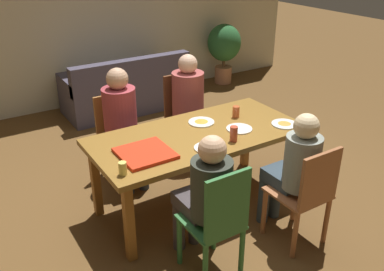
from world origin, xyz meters
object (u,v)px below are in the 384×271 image
Objects in this scene: person_0 at (122,118)px; drinking_glass_0 at (236,112)px; person_2 at (205,192)px; person_3 at (190,100)px; drinking_glass_1 at (234,134)px; potted_plant at (224,46)px; person_1 at (294,166)px; plate_2 at (239,129)px; chair_2 at (218,222)px; chair_1 at (306,193)px; plate_3 at (201,122)px; chair_0 at (119,136)px; couch at (126,91)px; plate_0 at (284,124)px; drinking_glass_2 at (123,168)px; dining_table at (198,141)px; chair_3 at (184,114)px; pizza_box_0 at (145,153)px; plate_1 at (207,148)px.

person_0 reaches higher than drinking_glass_0.
person_2 is 1.74m from person_3.
potted_plant reaches higher than drinking_glass_1.
person_0 is at bearing 117.93° from person_1.
plate_2 is at bearing 40.36° from drinking_glass_1.
chair_2 is 7.08× the size of drinking_glass_1.
chair_1 is 1.18m from plate_3.
chair_1 is (0.82, -1.84, 0.03)m from chair_0.
plate_2 is 3.60m from potted_plant.
plate_3 is at bearing -52.57° from chair_0.
couch is at bearing 89.89° from chair_1.
person_3 reaches higher than person_2.
person_2 is at bearing -159.54° from plate_0.
drinking_glass_2 is (-0.46, -1.07, 0.09)m from person_0.
drinking_glass_2 is (-1.64, -0.03, 0.04)m from plate_0.
dining_table is 0.25m from plate_3.
person_0 is 1.21m from drinking_glass_1.
person_0 is 1.27× the size of chair_2.
chair_1 is 6.75× the size of drinking_glass_1.
plate_3 is at bearing 92.65° from drinking_glass_1.
dining_table is at bearing -117.47° from person_3.
chair_3 reaches higher than drinking_glass_2.
drinking_glass_1 reaches higher than pizza_box_0.
person_1 is (0.82, -1.55, -0.05)m from person_0.
pizza_box_0 is 2.92m from couch.
person_0 reaches higher than pizza_box_0.
dining_table is 0.86m from person_0.
pizza_box_0 is 1.73× the size of plate_0.
chair_3 reaches higher than plate_3.
drinking_glass_2 reaches higher than couch.
drinking_glass_2 is at bearing -163.15° from drinking_glass_0.
drinking_glass_2 is (-1.28, 0.48, 0.14)m from person_1.
dining_table is 14.28× the size of drinking_glass_1.
plate_2 is (0.94, -0.02, -0.01)m from pizza_box_0.
plate_2 is (0.36, -0.13, 0.08)m from dining_table.
drinking_glass_0 is at bearing 84.32° from person_1.
person_3 reaches higher than person_1.
person_2 reaches higher than potted_plant.
drinking_glass_1 is at bearing -0.68° from plate_1.
person_1 is at bearing -95.68° from drinking_glass_0.
plate_1 is at bearing 128.42° from chair_1.
drinking_glass_0 is at bearing 12.42° from dining_table.
chair_1 is 1.33m from pizza_box_0.
pizza_box_0 is 3.07× the size of drinking_glass_1.
person_0 is 1.20× the size of potted_plant.
chair_0 is at bearing -116.16° from couch.
person_1 is (0.00, 0.16, 0.17)m from chair_1.
chair_3 is 1.29m from drinking_glass_1.
chair_2 is 0.78× the size of person_3.
plate_0 is at bearing -54.93° from drinking_glass_0.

